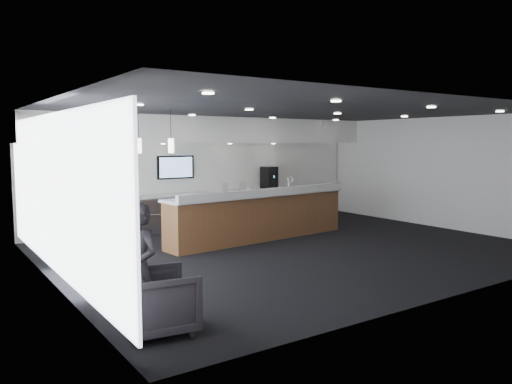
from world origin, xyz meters
TOP-DOWN VIEW (x-y plane):
  - ground at (0.00, 0.00)m, footprint 10.00×10.00m
  - ceiling at (0.00, 0.00)m, footprint 10.00×8.00m
  - back_wall at (0.00, 4.00)m, footprint 10.00×0.02m
  - left_wall at (-5.00, 0.00)m, footprint 0.02×8.00m
  - right_wall at (5.00, 0.00)m, footprint 0.02×8.00m
  - soffit_bulkhead at (0.00, 3.55)m, footprint 10.00×0.90m
  - alcove_panel at (0.00, 3.97)m, footprint 9.80×0.06m
  - window_blinds_wall at (-4.96, 0.00)m, footprint 0.04×7.36m
  - back_credenza at (-0.00, 3.64)m, footprint 5.06×0.66m
  - wall_tv at (-1.00, 3.91)m, footprint 1.05×0.08m
  - pendant_left at (-2.40, 0.80)m, footprint 0.12×0.12m
  - pendant_right at (-3.10, 0.80)m, footprint 0.12×0.12m
  - ceiling_can_lights at (0.00, 0.00)m, footprint 7.00×5.00m
  - service_counter at (-0.05, 1.29)m, footprint 5.03×1.32m
  - coffee_machine at (1.91, 3.64)m, footprint 0.40×0.51m
  - info_sign_left at (0.31, 3.50)m, footprint 0.18×0.03m
  - info_sign_right at (0.92, 3.55)m, footprint 0.19×0.02m
  - armchair at (-4.40, -2.86)m, footprint 0.97×0.95m
  - lounge_guest at (-4.60, -2.71)m, footprint 0.57×0.68m
  - cup_0 at (1.47, 3.57)m, footprint 0.10×0.10m
  - cup_1 at (1.33, 3.57)m, footprint 0.14×0.14m
  - cup_2 at (1.19, 3.57)m, footprint 0.12×0.12m
  - cup_3 at (1.05, 3.57)m, footprint 0.13×0.13m

SIDE VIEW (x-z plane):
  - ground at x=0.00m, z-range 0.00..0.00m
  - armchair at x=-4.40m, z-range 0.00..0.79m
  - back_credenza at x=0.00m, z-range 0.00..0.95m
  - service_counter at x=-0.05m, z-range -0.17..1.32m
  - lounge_guest at x=-4.60m, z-range 0.00..1.60m
  - cup_0 at x=1.47m, z-range 0.95..1.04m
  - cup_1 at x=1.33m, z-range 0.95..1.04m
  - cup_2 at x=1.19m, z-range 0.95..1.04m
  - cup_3 at x=1.05m, z-range 0.95..1.04m
  - info_sign_left at x=0.31m, z-range 0.95..1.20m
  - info_sign_right at x=0.92m, z-range 0.95..1.20m
  - coffee_machine at x=1.91m, z-range 0.95..1.60m
  - back_wall at x=0.00m, z-range 0.00..3.00m
  - left_wall at x=-5.00m, z-range 0.00..3.00m
  - right_wall at x=5.00m, z-range 0.00..3.00m
  - window_blinds_wall at x=-4.96m, z-range 0.23..2.77m
  - alcove_panel at x=0.00m, z-range 0.90..2.30m
  - wall_tv at x=-1.00m, z-range 1.34..1.96m
  - pendant_left at x=-2.40m, z-range 2.10..2.40m
  - pendant_right at x=-3.10m, z-range 2.10..2.40m
  - soffit_bulkhead at x=0.00m, z-range 2.30..3.00m
  - ceiling_can_lights at x=0.00m, z-range 2.96..2.98m
  - ceiling at x=0.00m, z-range 2.99..3.01m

